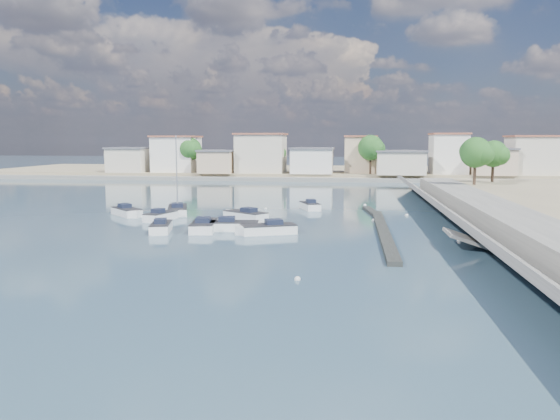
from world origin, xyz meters
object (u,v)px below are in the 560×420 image
motorboat_c (244,216)px  motorboat_f (309,206)px  motorboat_a (204,226)px  motorboat_g (127,212)px  motorboat_e (161,227)px  motorboat_d (266,230)px  motorboat_h (235,226)px  motorboat_b (162,216)px  sailboat (178,210)px

motorboat_c → motorboat_f: 11.12m
motorboat_a → motorboat_c: same height
motorboat_g → motorboat_e: bearing=-52.7°
motorboat_d → motorboat_h: (-3.08, 1.51, 0.00)m
motorboat_e → motorboat_d: bearing=-0.4°
motorboat_b → sailboat: size_ratio=0.51×
motorboat_d → motorboat_e: 9.60m
motorboat_g → motorboat_a: bearing=-36.9°
motorboat_b → motorboat_g: 5.54m
motorboat_a → motorboat_d: size_ratio=1.12×
motorboat_d → sailboat: 17.12m
motorboat_h → motorboat_b: bearing=148.5°
motorboat_h → motorboat_g: bearing=149.5°
motorboat_g → motorboat_h: (13.79, -8.11, -0.00)m
motorboat_a → motorboat_e: bearing=-159.3°
motorboat_e → sailboat: 12.38m
motorboat_c → motorboat_g: (-13.20, 0.93, 0.00)m
motorboat_b → motorboat_e: bearing=-70.8°
motorboat_b → motorboat_g: size_ratio=0.98×
motorboat_c → motorboat_g: 13.23m
motorboat_a → motorboat_b: size_ratio=1.32×
motorboat_a → motorboat_d: (5.96, -1.45, -0.00)m
motorboat_d → motorboat_g: size_ratio=1.15×
motorboat_g → motorboat_f: bearing=23.2°
motorboat_a → motorboat_g: (-10.91, 8.18, 0.00)m
motorboat_g → motorboat_c: bearing=-4.0°
motorboat_f → motorboat_b: bearing=-143.0°
motorboat_c → motorboat_d: bearing=-67.1°
motorboat_a → motorboat_d: same height
motorboat_e → motorboat_f: size_ratio=1.05×
motorboat_c → motorboat_g: bearing=176.0°
motorboat_a → sailboat: size_ratio=0.67×
motorboat_d → sailboat: bearing=134.5°
motorboat_f → motorboat_a: bearing=-117.3°
motorboat_f → motorboat_h: (-5.62, -16.41, 0.00)m
motorboat_a → motorboat_b: bearing=137.5°
motorboat_a → motorboat_f: same height
motorboat_d → motorboat_f: 18.11m
motorboat_e → motorboat_f: (12.14, 17.85, -0.00)m
motorboat_f → motorboat_g: size_ratio=0.96×
motorboat_e → motorboat_h: same height
motorboat_b → motorboat_d: same height
motorboat_g → sailboat: bearing=28.0°
motorboat_c → sailboat: 9.04m
motorboat_c → motorboat_h: 7.21m
motorboat_g → motorboat_h: size_ratio=0.85×
motorboat_d → motorboat_h: 3.43m
motorboat_g → motorboat_b: bearing=-28.5°
motorboat_a → sailboat: (-6.04, 10.76, 0.03)m
motorboat_f → motorboat_e: bearing=-124.2°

